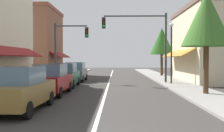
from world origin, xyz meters
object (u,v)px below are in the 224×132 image
object	(u,v)px
street_lamp_right_mid	(171,43)
traffic_signal_left_corner	(67,43)
traffic_signal_mast_arm	(144,35)
parked_car_nearest_left	(20,89)
parked_car_far_left	(76,72)
parked_car_third_left	(65,75)
tree_right_far	(162,41)
parked_car_second_left	(51,80)
tree_right_near	(206,19)

from	to	relation	value
street_lamp_right_mid	traffic_signal_left_corner	bearing A→B (deg)	164.66
traffic_signal_mast_arm	traffic_signal_left_corner	bearing A→B (deg)	169.41
parked_car_nearest_left	traffic_signal_mast_arm	distance (m)	13.52
parked_car_far_left	traffic_signal_mast_arm	bearing A→B (deg)	-20.45
traffic_signal_mast_arm	street_lamp_right_mid	distance (m)	2.47
parked_car_third_left	tree_right_far	xyz separation A→B (m)	(9.18, 11.74, 3.28)
parked_car_third_left	tree_right_far	world-z (taller)	tree_right_far
parked_car_second_left	traffic_signal_mast_arm	size ratio (longest dim) A/B	0.70
parked_car_far_left	street_lamp_right_mid	world-z (taller)	street_lamp_right_mid
parked_car_third_left	tree_right_far	distance (m)	15.26
street_lamp_right_mid	tree_right_near	distance (m)	6.02
parked_car_nearest_left	parked_car_far_left	bearing A→B (deg)	91.47
traffic_signal_left_corner	street_lamp_right_mid	bearing A→B (deg)	-15.34
parked_car_nearest_left	parked_car_far_left	distance (m)	13.90
parked_car_second_left	parked_car_third_left	world-z (taller)	same
traffic_signal_left_corner	tree_right_near	world-z (taller)	tree_right_near
traffic_signal_mast_arm	street_lamp_right_mid	bearing A→B (deg)	-29.25
parked_car_third_left	tree_right_near	world-z (taller)	tree_right_near
parked_car_nearest_left	traffic_signal_left_corner	xyz separation A→B (m)	(-0.62, 12.90, 2.60)
street_lamp_right_mid	tree_right_near	bearing A→B (deg)	-83.15
parked_car_far_left	street_lamp_right_mid	distance (m)	9.15
traffic_signal_mast_arm	tree_right_near	size ratio (longest dim) A/B	1.01
parked_car_nearest_left	parked_car_far_left	world-z (taller)	same
parked_car_nearest_left	parked_car_second_left	distance (m)	4.71
parked_car_nearest_left	tree_right_near	world-z (taller)	tree_right_near
parked_car_third_left	traffic_signal_left_corner	xyz separation A→B (m)	(-0.61, 3.98, 2.60)
traffic_signal_left_corner	tree_right_far	size ratio (longest dim) A/B	0.91
traffic_signal_mast_arm	traffic_signal_left_corner	size ratio (longest dim) A/B	1.12
parked_car_third_left	tree_right_near	size ratio (longest dim) A/B	0.70
traffic_signal_left_corner	tree_right_far	world-z (taller)	tree_right_far
parked_car_second_left	tree_right_far	xyz separation A→B (m)	(9.13, 15.95, 3.28)
parked_car_nearest_left	parked_car_third_left	world-z (taller)	same
parked_car_nearest_left	tree_right_far	xyz separation A→B (m)	(9.17, 20.66, 3.28)
parked_car_far_left	street_lamp_right_mid	xyz separation A→B (m)	(8.13, -3.41, 2.43)
parked_car_far_left	parked_car_second_left	bearing A→B (deg)	-89.95
street_lamp_right_mid	tree_right_far	xyz separation A→B (m)	(1.01, 10.16, 0.85)
parked_car_nearest_left	parked_car_second_left	bearing A→B (deg)	91.10
parked_car_third_left	traffic_signal_left_corner	distance (m)	4.79
parked_car_second_left	parked_car_nearest_left	bearing A→B (deg)	-89.89
parked_car_second_left	traffic_signal_mast_arm	bearing A→B (deg)	49.41
parked_car_nearest_left	traffic_signal_mast_arm	xyz separation A→B (m)	(6.10, 11.64, 3.17)
parked_car_far_left	street_lamp_right_mid	bearing A→B (deg)	-22.80
tree_right_near	parked_car_second_left	bearing A→B (deg)	179.29
traffic_signal_mast_arm	parked_car_far_left	bearing A→B (deg)	159.60
traffic_signal_left_corner	parked_car_far_left	bearing A→B (deg)	57.39
parked_car_second_left	parked_car_far_left	distance (m)	9.19
parked_car_second_left	street_lamp_right_mid	world-z (taller)	street_lamp_right_mid
tree_right_near	parked_car_third_left	bearing A→B (deg)	154.05
parked_car_far_left	tree_right_far	size ratio (longest dim) A/B	0.71
parked_car_third_left	street_lamp_right_mid	size ratio (longest dim) A/B	0.84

